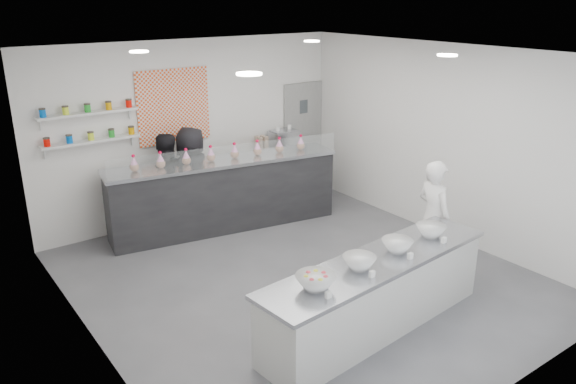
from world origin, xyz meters
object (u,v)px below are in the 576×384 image
object	(u,v)px
back_bar	(224,194)
staff_left	(166,183)
espresso_ledge	(277,176)
espresso_machine	(284,141)
prep_counter	(376,294)
woman_prep	(433,217)
staff_right	(192,178)

from	to	relation	value
back_bar	staff_left	bearing A→B (deg)	161.21
espresso_ledge	back_bar	bearing A→B (deg)	-157.28
back_bar	espresso_machine	distance (m)	1.83
prep_counter	espresso_ledge	world-z (taller)	espresso_ledge
prep_counter	woman_prep	distance (m)	1.78
prep_counter	staff_left	xyz separation A→B (m)	(-0.71, 4.05, 0.38)
back_bar	espresso_machine	world-z (taller)	espresso_machine
back_bar	woman_prep	bearing A→B (deg)	-53.10
espresso_ledge	staff_left	world-z (taller)	staff_left
woman_prep	staff_right	world-z (taller)	staff_right
back_bar	espresso_machine	xyz separation A→B (m)	(1.64, 0.62, 0.52)
woman_prep	staff_right	bearing A→B (deg)	36.80
staff_right	woman_prep	bearing A→B (deg)	99.52
woman_prep	staff_left	bearing A→B (deg)	41.74
prep_counter	espresso_machine	distance (m)	4.62
back_bar	woman_prep	xyz separation A→B (m)	(1.54, -3.01, 0.22)
back_bar	woman_prep	world-z (taller)	woman_prep
espresso_ledge	staff_right	distance (m)	1.90
espresso_machine	staff_right	world-z (taller)	staff_right
staff_left	espresso_ledge	bearing A→B (deg)	-156.58
prep_counter	back_bar	xyz separation A→B (m)	(0.10, 3.61, 0.15)
back_bar	woman_prep	size ratio (longest dim) A/B	2.36
espresso_ledge	woman_prep	bearing A→B (deg)	-89.05
woman_prep	espresso_machine	bearing A→B (deg)	5.90
espresso_machine	staff_left	xyz separation A→B (m)	(-2.45, -0.18, -0.29)
staff_left	back_bar	bearing A→B (deg)	170.37
back_bar	espresso_ledge	size ratio (longest dim) A/B	3.08
woman_prep	back_bar	bearing A→B (deg)	34.60
prep_counter	espresso_machine	size ratio (longest dim) A/B	6.34
prep_counter	staff_left	bearing A→B (deg)	94.88
prep_counter	back_bar	size ratio (longest dim) A/B	0.85
espresso_machine	staff_left	distance (m)	2.48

